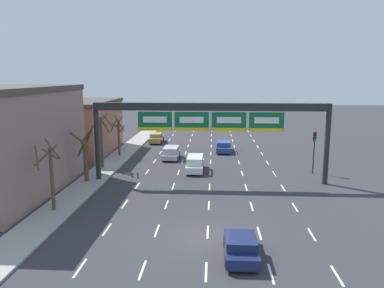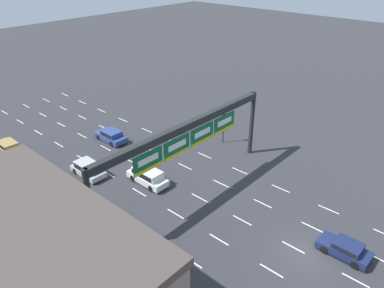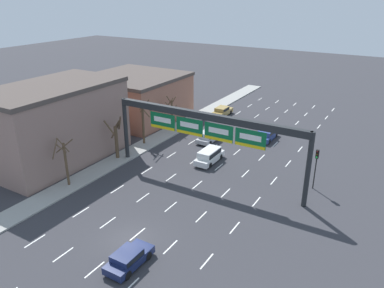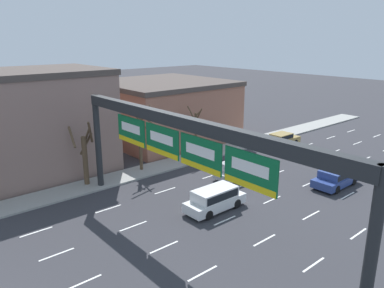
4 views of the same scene
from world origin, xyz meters
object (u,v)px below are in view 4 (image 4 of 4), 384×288
car_gold (282,139)px  suv_white (215,198)px  tree_bare_closest (141,135)px  tree_bare_furthest (85,154)px  suv_silver (237,169)px  car_blue (335,177)px  sign_gantry (184,140)px  tree_bare_second (196,130)px

car_gold → suv_white: 18.08m
suv_white → tree_bare_closest: 10.32m
tree_bare_furthest → suv_silver: bearing=56.9°
car_gold → suv_white: suv_white is taller
car_blue → tree_bare_closest: (-13.26, -9.84, 2.61)m
car_gold → tree_bare_furthest: tree_bare_furthest is taller
sign_gantry → car_gold: bearing=111.6°
suv_silver → tree_bare_second: (-6.63, 1.11, 1.99)m
tree_bare_furthest → suv_white: bearing=25.5°
suv_white → tree_bare_second: bearing=145.2°
suv_silver → tree_bare_furthest: tree_bare_furthest is taller
car_gold → tree_bare_closest: tree_bare_closest is taller
sign_gantry → suv_silver: size_ratio=5.37×
car_blue → car_gold: (-9.91, 6.42, 0.02)m
sign_gantry → tree_bare_furthest: (-11.64, -0.70, -3.45)m
suv_silver → tree_bare_closest: tree_bare_closest is taller
suv_white → tree_bare_furthest: size_ratio=0.87×
tree_bare_closest → tree_bare_furthest: 5.37m
tree_bare_second → car_gold: bearing=72.4°
car_blue → tree_bare_furthest: bearing=-131.2°
suv_white → car_gold: bearing=111.6°
sign_gantry → suv_silver: bearing=116.0°
car_gold → tree_bare_furthest: 21.93m
car_blue → tree_bare_second: tree_bare_second is taller
suv_white → car_blue: bearing=72.6°
suv_silver → tree_bare_closest: 8.93m
car_gold → tree_bare_second: 10.66m
suv_white → sign_gantry: bearing=-68.5°
sign_gantry → car_gold: (-8.26, 20.89, -5.35)m
suv_silver → suv_white: size_ratio=0.89×
car_blue → tree_bare_closest: bearing=-143.4°
car_blue → suv_white: suv_white is taller
sign_gantry → tree_bare_second: sign_gantry is taller
car_blue → car_gold: bearing=147.0°
tree_bare_furthest → car_blue: bearing=48.8°
car_gold → tree_bare_furthest: bearing=-98.9°
car_gold → tree_bare_second: tree_bare_second is taller
tree_bare_second → suv_silver: bearing=-9.5°
tree_bare_closest → sign_gantry: bearing=-21.7°
suv_silver → tree_bare_furthest: bearing=-123.1°
car_gold → tree_bare_furthest: (-3.38, -21.59, 1.91)m
sign_gantry → tree_bare_furthest: size_ratio=4.14×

